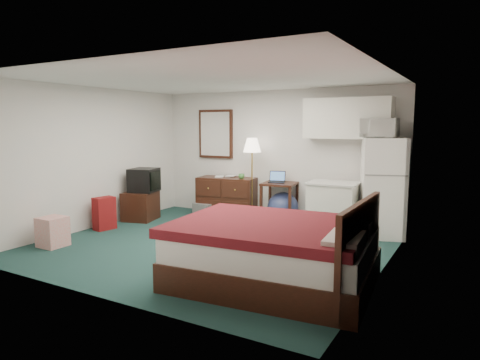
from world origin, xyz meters
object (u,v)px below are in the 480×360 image
Objects in this scene: bed at (274,253)px; fridge at (383,188)px; kitchen_counter at (333,209)px; tv_stand at (141,206)px; suitcase at (104,213)px; floor_lamp at (252,179)px; desk at (279,203)px; dresser at (227,197)px.

fridge is at bearing 71.70° from bed.
fridge is at bearing 13.56° from kitchen_counter.
tv_stand is at bearing 149.32° from bed.
tv_stand is (-3.57, -0.84, -0.15)m from kitchen_counter.
floor_lamp is at bearing 56.58° from suitcase.
fridge reaches higher than suitcase.
suitcase is at bearing -149.33° from desk.
bed is at bearing -74.93° from desk.
fridge is (2.45, -0.03, 0.02)m from floor_lamp.
floor_lamp is at bearing -12.80° from dresser.
dresser is 3.74m from bed.
floor_lamp is at bearing 174.05° from desk.
floor_lamp reaches higher than bed.
kitchen_counter is at bearing 36.34° from suitcase.
fridge is (1.88, -0.05, 0.43)m from desk.
suitcase is at bearing -155.85° from kitchen_counter.
dresser is 1.92× the size of tv_stand.
floor_lamp is 3.38m from bed.
dresser is 0.71m from floor_lamp.
dresser is at bearing 175.79° from floor_lamp.
bed is 3.65× the size of tv_stand.
suitcase is at bearing -133.89° from floor_lamp.
dresser is 2.29m from kitchen_counter.
floor_lamp is 0.72× the size of bed.
tv_stand is at bearing 99.40° from suitcase.
suitcase is at bearing -174.28° from fridge.
kitchen_counter is at bearing -7.98° from floor_lamp.
bed is at bearing -57.47° from floor_lamp.
bed is at bearing -89.14° from kitchen_counter.
dresser is 1.51× the size of desk.
kitchen_counter is 0.38× the size of bed.
bed reaches higher than tv_stand.
kitchen_counter is 1.47× the size of suitcase.
floor_lamp reaches higher than dresser.
floor_lamp is 2.07× the size of desk.
kitchen_counter is (2.28, -0.28, 0.03)m from dresser.
bed is at bearing -58.76° from dresser.
bed is at bearing -40.83° from tv_stand.
fridge is 2.83× the size of suitcase.
bed is 3.82× the size of suitcase.
kitchen_counter is at bearing 176.89° from fridge.
kitchen_counter reaches higher than tv_stand.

